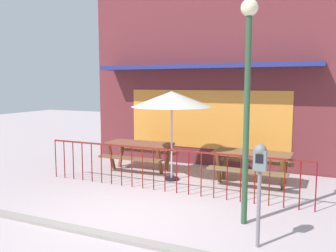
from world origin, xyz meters
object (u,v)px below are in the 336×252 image
(parking_meter_near, at_px, (260,168))
(patio_umbrella, at_px, (172,99))
(picnic_table_right, at_px, (252,159))
(street_lamp, at_px, (248,79))
(picnic_table_left, at_px, (139,148))

(parking_meter_near, bearing_deg, patio_umbrella, 132.74)
(picnic_table_right, height_order, street_lamp, street_lamp)
(picnic_table_left, relative_size, patio_umbrella, 0.83)
(parking_meter_near, distance_m, street_lamp, 1.55)
(picnic_table_right, relative_size, patio_umbrella, 0.83)
(picnic_table_left, xyz_separation_m, patio_umbrella, (1.21, -0.54, 1.39))
(parking_meter_near, height_order, street_lamp, street_lamp)
(picnic_table_left, distance_m, parking_meter_near, 5.16)
(picnic_table_right, height_order, parking_meter_near, parking_meter_near)
(picnic_table_left, relative_size, parking_meter_near, 1.19)
(patio_umbrella, distance_m, parking_meter_near, 3.97)
(picnic_table_right, xyz_separation_m, parking_meter_near, (0.74, -3.28, 0.58))
(parking_meter_near, bearing_deg, street_lamp, 115.19)
(picnic_table_right, bearing_deg, picnic_table_left, 177.80)
(parking_meter_near, bearing_deg, picnic_table_left, 138.54)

